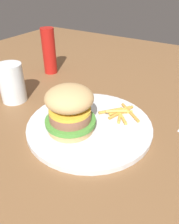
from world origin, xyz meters
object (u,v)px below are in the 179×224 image
sandwich (70,109)px  ketchup_bottle (49,51)px  plate (89,125)px  drink_glass (12,85)px  fries_pile (121,113)px

sandwich → ketchup_bottle: bearing=137.5°
plate → drink_glass: 0.24m
sandwich → fries_pile: bearing=57.9°
sandwich → drink_glass: 0.22m
fries_pile → plate: bearing=-122.0°
drink_glass → ketchup_bottle: bearing=101.9°
fries_pile → drink_glass: bearing=-165.8°
sandwich → ketchup_bottle: 0.35m
drink_glass → ketchup_bottle: size_ratio=0.69×
plate → fries_pile: size_ratio=2.80×
plate → ketchup_bottle: ketchup_bottle is taller
plate → sandwich: 0.07m
sandwich → fries_pile: 0.14m
sandwich → ketchup_bottle: (-0.26, 0.24, 0.01)m
fries_pile → sandwich: bearing=-122.1°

